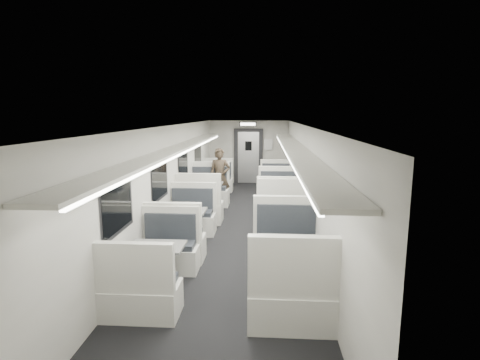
# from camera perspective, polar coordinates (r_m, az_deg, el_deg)

# --- Properties ---
(room) EXTENTS (3.24, 12.24, 2.64)m
(room) POSITION_cam_1_polar(r_m,az_deg,el_deg) (8.44, -0.43, 0.14)
(room) COLOR black
(room) RESTS_ON ground
(booth_left_a) EXTENTS (1.03, 2.10, 1.12)m
(booth_left_a) POSITION_cam_1_polar(r_m,az_deg,el_deg) (12.22, -3.88, -0.70)
(booth_left_a) COLOR silver
(booth_left_a) RESTS_ON room
(booth_left_b) EXTENTS (1.16, 2.35, 1.26)m
(booth_left_b) POSITION_cam_1_polar(r_m,az_deg,el_deg) (10.14, -5.47, -2.70)
(booth_left_b) COLOR silver
(booth_left_b) RESTS_ON room
(booth_left_c) EXTENTS (1.04, 2.11, 1.13)m
(booth_left_c) POSITION_cam_1_polar(r_m,az_deg,el_deg) (7.75, -8.45, -7.13)
(booth_left_c) COLOR silver
(booth_left_c) RESTS_ON room
(booth_left_d) EXTENTS (1.00, 2.03, 1.09)m
(booth_left_d) POSITION_cam_1_polar(r_m,az_deg,el_deg) (5.95, -12.51, -12.83)
(booth_left_d) COLOR silver
(booth_left_d) RESTS_ON room
(booth_right_a) EXTENTS (1.04, 2.10, 1.13)m
(booth_right_a) POSITION_cam_1_polar(r_m,az_deg,el_deg) (11.87, 5.57, -1.04)
(booth_right_a) COLOR silver
(booth_right_a) RESTS_ON room
(booth_right_b) EXTENTS (1.10, 2.23, 1.19)m
(booth_right_b) POSITION_cam_1_polar(r_m,az_deg,el_deg) (9.74, 5.97, -3.38)
(booth_right_b) COLOR silver
(booth_right_b) RESTS_ON room
(booth_right_c) EXTENTS (1.13, 2.28, 1.22)m
(booth_right_c) POSITION_cam_1_polar(r_m,az_deg,el_deg) (7.84, 6.51, -6.65)
(booth_right_c) COLOR silver
(booth_right_c) RESTS_ON room
(booth_right_d) EXTENTS (1.15, 2.34, 1.25)m
(booth_right_d) POSITION_cam_1_polar(r_m,az_deg,el_deg) (5.75, 7.58, -12.93)
(booth_right_d) COLOR silver
(booth_right_d) RESTS_ON room
(passenger) EXTENTS (0.61, 0.41, 1.68)m
(passenger) POSITION_cam_1_polar(r_m,az_deg,el_deg) (10.89, -3.10, 0.46)
(passenger) COLOR black
(passenger) RESTS_ON room
(window_a) EXTENTS (0.02, 1.18, 0.84)m
(window_a) POSITION_cam_1_polar(r_m,az_deg,el_deg) (11.95, -6.39, 3.74)
(window_a) COLOR black
(window_a) RESTS_ON room
(window_b) EXTENTS (0.02, 1.18, 0.84)m
(window_b) POSITION_cam_1_polar(r_m,az_deg,el_deg) (9.81, -8.63, 2.31)
(window_b) COLOR black
(window_b) RESTS_ON room
(window_c) EXTENTS (0.02, 1.18, 0.84)m
(window_c) POSITION_cam_1_polar(r_m,az_deg,el_deg) (7.70, -12.10, 0.08)
(window_c) COLOR black
(window_c) RESTS_ON room
(window_d) EXTENTS (0.02, 1.18, 0.84)m
(window_d) POSITION_cam_1_polar(r_m,az_deg,el_deg) (5.66, -18.13, -3.80)
(window_d) COLOR black
(window_d) RESTS_ON room
(luggage_rack_left) EXTENTS (0.46, 10.40, 0.09)m
(luggage_rack_left) POSITION_cam_1_polar(r_m,az_deg,el_deg) (8.23, -9.29, 4.79)
(luggage_rack_left) COLOR silver
(luggage_rack_left) RESTS_ON room
(luggage_rack_right) EXTENTS (0.46, 10.40, 0.09)m
(luggage_rack_right) POSITION_cam_1_polar(r_m,az_deg,el_deg) (8.05, 8.31, 4.70)
(luggage_rack_right) COLOR silver
(luggage_rack_right) RESTS_ON room
(vestibule_door) EXTENTS (1.10, 0.13, 2.10)m
(vestibule_door) POSITION_cam_1_polar(r_m,az_deg,el_deg) (14.33, 1.29, 3.60)
(vestibule_door) COLOR black
(vestibule_door) RESTS_ON room
(exit_sign) EXTENTS (0.62, 0.12, 0.16)m
(exit_sign) POSITION_cam_1_polar(r_m,az_deg,el_deg) (13.75, 1.22, 8.51)
(exit_sign) COLOR black
(exit_sign) RESTS_ON room
(wall_notice) EXTENTS (0.32, 0.02, 0.40)m
(wall_notice) POSITION_cam_1_polar(r_m,az_deg,el_deg) (14.26, 4.32, 5.40)
(wall_notice) COLOR silver
(wall_notice) RESTS_ON room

